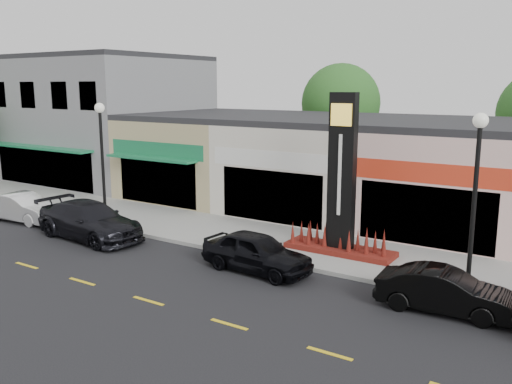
# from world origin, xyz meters

# --- Properties ---
(ground) EXTENTS (120.00, 120.00, 0.00)m
(ground) POSITION_xyz_m (0.00, 0.00, 0.00)
(ground) COLOR black
(ground) RESTS_ON ground
(sidewalk) EXTENTS (52.00, 4.30, 0.15)m
(sidewalk) POSITION_xyz_m (0.00, 4.35, 0.07)
(sidewalk) COLOR gray
(sidewalk) RESTS_ON ground
(curb) EXTENTS (52.00, 0.20, 0.15)m
(curb) POSITION_xyz_m (0.00, 2.10, 0.07)
(curb) COLOR gray
(curb) RESTS_ON ground
(building_grey_2story) EXTENTS (12.00, 10.95, 8.30)m
(building_grey_2story) POSITION_xyz_m (-18.00, 11.48, 4.14)
(building_grey_2story) COLOR slate
(building_grey_2story) RESTS_ON ground
(shop_beige) EXTENTS (7.00, 10.85, 4.80)m
(shop_beige) POSITION_xyz_m (-8.50, 11.46, 2.40)
(shop_beige) COLOR tan
(shop_beige) RESTS_ON ground
(shop_cream) EXTENTS (7.00, 10.01, 4.80)m
(shop_cream) POSITION_xyz_m (-1.50, 11.47, 2.40)
(shop_cream) COLOR beige
(shop_cream) RESTS_ON ground
(shop_pink_w) EXTENTS (7.00, 10.01, 4.80)m
(shop_pink_w) POSITION_xyz_m (5.50, 11.47, 2.40)
(shop_pink_w) COLOR beige
(shop_pink_w) RESTS_ON ground
(tree_rear_west) EXTENTS (5.20, 5.20, 7.83)m
(tree_rear_west) POSITION_xyz_m (-4.00, 19.50, 5.22)
(tree_rear_west) COLOR #382619
(tree_rear_west) RESTS_ON ground
(lamp_west_near) EXTENTS (0.44, 0.44, 5.47)m
(lamp_west_near) POSITION_xyz_m (-8.00, 2.50, 3.48)
(lamp_west_near) COLOR black
(lamp_west_near) RESTS_ON sidewalk
(lamp_east_near) EXTENTS (0.44, 0.44, 5.47)m
(lamp_east_near) POSITION_xyz_m (8.00, 2.50, 3.48)
(lamp_east_near) COLOR black
(lamp_east_near) RESTS_ON sidewalk
(pylon_sign) EXTENTS (4.20, 1.30, 6.00)m
(pylon_sign) POSITION_xyz_m (3.00, 4.20, 2.27)
(pylon_sign) COLOR #5D150F
(pylon_sign) RESTS_ON sidewalk
(car_white_van) EXTENTS (1.75, 4.20, 1.35)m
(car_white_van) POSITION_xyz_m (-11.90, 0.91, 0.67)
(car_white_van) COLOR white
(car_white_van) RESTS_ON ground
(car_dark_sedan) EXTENTS (2.55, 5.48, 1.55)m
(car_dark_sedan) POSITION_xyz_m (-6.89, 0.66, 0.77)
(car_dark_sedan) COLOR black
(car_dark_sedan) RESTS_ON ground
(car_black_sedan) EXTENTS (1.93, 4.19, 1.39)m
(car_black_sedan) POSITION_xyz_m (1.29, 1.02, 0.70)
(car_black_sedan) COLOR black
(car_black_sedan) RESTS_ON ground
(car_black_conv) EXTENTS (1.59, 3.90, 1.26)m
(car_black_conv) POSITION_xyz_m (7.68, 1.03, 0.63)
(car_black_conv) COLOR black
(car_black_conv) RESTS_ON ground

